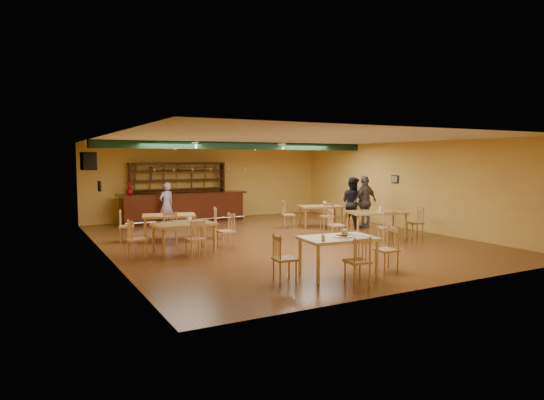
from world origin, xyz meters
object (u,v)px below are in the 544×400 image
dining_table_b (321,216)px  near_table (338,256)px  patron_bar (167,205)px  dining_table_a (169,227)px  patron_right_a (352,203)px  bar_counter (184,208)px  dining_table_c (184,238)px  dining_table_d (376,225)px

dining_table_b → near_table: 7.21m
dining_table_b → patron_bar: patron_bar is taller
dining_table_a → patron_right_a: bearing=8.9°
dining_table_a → patron_bar: size_ratio=0.97×
bar_counter → dining_table_c: 5.94m
dining_table_c → dining_table_b: bearing=16.9°
dining_table_d → near_table: dining_table_d is taller
bar_counter → patron_right_a: 6.37m
bar_counter → dining_table_b: bar_counter is taller
patron_bar → patron_right_a: patron_right_a is taller
dining_table_b → dining_table_d: dining_table_d is taller
dining_table_c → dining_table_d: size_ratio=0.92×
dining_table_c → patron_bar: 4.94m
dining_table_a → patron_bar: patron_bar is taller
dining_table_a → bar_counter: bearing=79.9°
dining_table_d → near_table: size_ratio=1.10×
dining_table_b → patron_right_a: patron_right_a is taller
patron_right_a → near_table: bearing=126.2°
dining_table_c → dining_table_d: dining_table_d is taller
bar_counter → dining_table_a: size_ratio=3.19×
patron_right_a → dining_table_b: bearing=31.4°
dining_table_c → patron_right_a: size_ratio=0.86×
dining_table_c → near_table: (2.05, -3.91, 0.02)m
near_table → dining_table_a: bearing=113.5°
patron_right_a → dining_table_d: bearing=146.4°
dining_table_c → dining_table_a: bearing=80.2°
patron_bar → dining_table_b: bearing=133.1°
patron_bar → dining_table_c: bearing=60.2°
bar_counter → patron_bar: 1.24m
dining_table_d → patron_bar: 7.40m
dining_table_a → near_table: size_ratio=1.01×
bar_counter → dining_table_c: (-1.81, -5.66, -0.18)m
near_table → dining_table_b: bearing=64.9°
dining_table_a → dining_table_d: (5.60, -2.75, 0.03)m
dining_table_d → near_table: 4.92m
dining_table_c → near_table: 4.41m
bar_counter → dining_table_a: 3.98m
dining_table_c → patron_right_a: 6.77m
near_table → patron_right_a: (4.54, 5.36, 0.48)m
near_table → patron_right_a: bearing=55.9°
dining_table_b → patron_bar: 5.53m
dining_table_b → dining_table_c: size_ratio=0.97×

